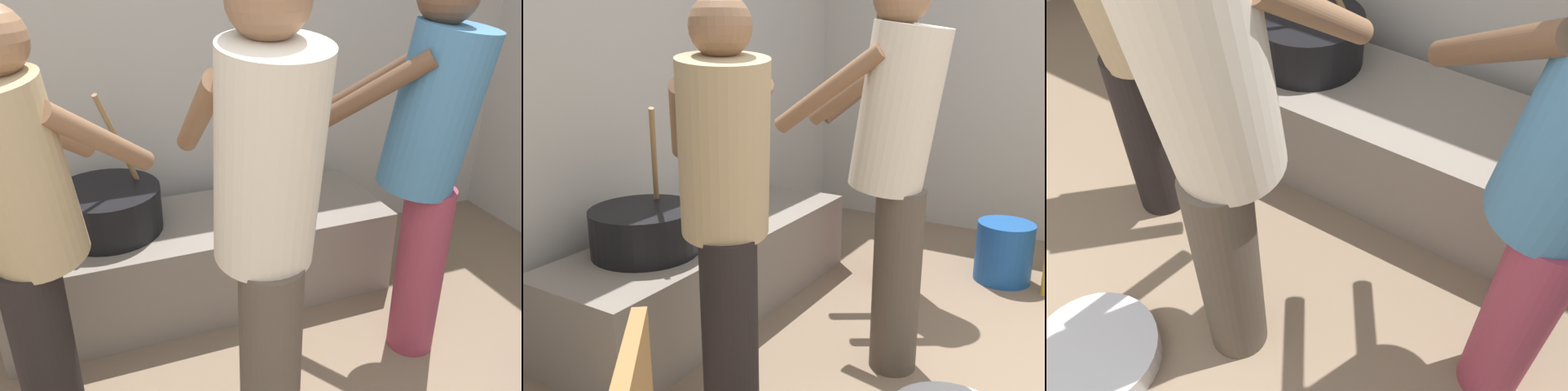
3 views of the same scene
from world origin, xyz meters
TOP-DOWN VIEW (x-y plane):
  - block_enclosure_rear at (0.00, 2.48)m, footprint 5.01×0.20m
  - hearth_ledge at (0.27, 1.96)m, footprint 1.85×0.60m
  - cooking_pot_main at (-0.15, 2.00)m, footprint 0.48×0.48m
  - cook_in_tan_shirt at (-0.43, 1.33)m, footprint 0.69×0.67m
  - cook_in_cream_shirt at (0.23, 0.98)m, footprint 0.36×0.69m
  - cook_in_blue_shirt at (1.02, 1.29)m, footprint 0.71×0.68m

SIDE VIEW (x-z plane):
  - hearth_ledge at x=0.27m, z-range 0.00..0.44m
  - cooking_pot_main at x=-0.15m, z-range 0.22..0.88m
  - cook_in_tan_shirt at x=-0.43m, z-range 0.10..1.62m
  - cook_in_blue_shirt at x=1.02m, z-range 0.12..1.72m
  - cook_in_cream_shirt at x=0.23m, z-range 0.12..1.76m
  - block_enclosure_rear at x=0.00m, z-range 0.00..2.24m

